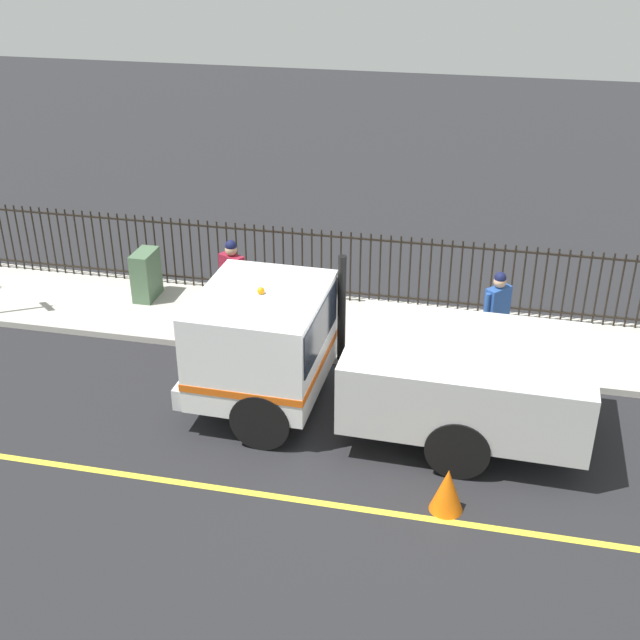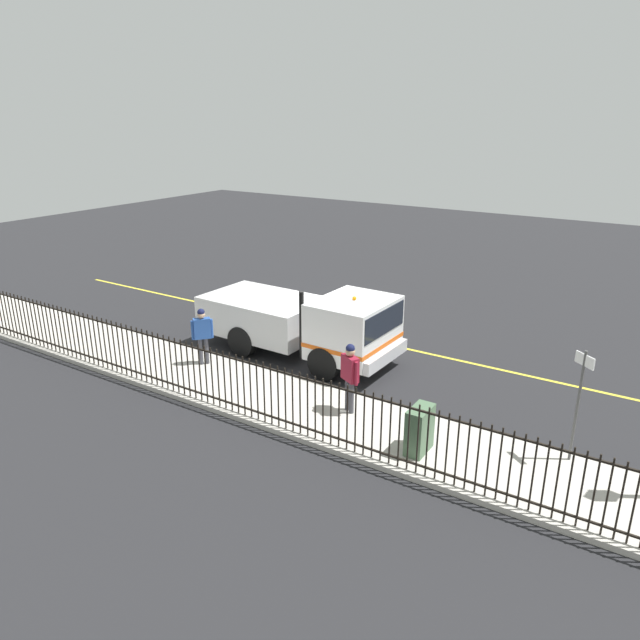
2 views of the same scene
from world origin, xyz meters
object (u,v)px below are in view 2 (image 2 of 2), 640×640
at_px(traffic_cone, 301,319).
at_px(street_sign, 579,394).
at_px(utility_cabinet, 419,430).
at_px(worker_standing, 350,371).
at_px(pedestrian_distant, 202,330).
at_px(work_truck, 310,321).

relative_size(traffic_cone, street_sign, 0.27).
bearing_deg(utility_cabinet, traffic_cone, -128.19).
xyz_separation_m(worker_standing, utility_cabinet, (0.75, 2.16, -0.57)).
xyz_separation_m(traffic_cone, street_sign, (3.84, 9.50, 1.32)).
height_order(worker_standing, traffic_cone, worker_standing).
bearing_deg(traffic_cone, utility_cabinet, 51.81).
relative_size(utility_cabinet, street_sign, 0.42).
relative_size(worker_standing, utility_cabinet, 1.71).
bearing_deg(street_sign, traffic_cone, -112.02).
bearing_deg(pedestrian_distant, worker_standing, 127.55).
bearing_deg(street_sign, pedestrian_distant, -87.46).
relative_size(worker_standing, street_sign, 0.72).
xyz_separation_m(pedestrian_distant, street_sign, (-0.44, 9.99, 0.50)).
height_order(work_truck, utility_cabinet, work_truck).
bearing_deg(worker_standing, pedestrian_distant, 25.83).
height_order(utility_cabinet, traffic_cone, utility_cabinet).
distance_m(work_truck, pedestrian_distant, 3.17).
bearing_deg(utility_cabinet, worker_standing, -109.15).
height_order(work_truck, traffic_cone, work_truck).
xyz_separation_m(work_truck, utility_cabinet, (3.31, 5.03, -0.53)).
distance_m(pedestrian_distant, street_sign, 10.01).
bearing_deg(work_truck, worker_standing, 49.57).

